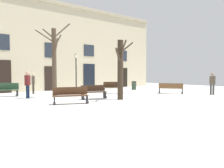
# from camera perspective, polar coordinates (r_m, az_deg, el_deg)

# --- Properties ---
(ground_plane) EXTENTS (33.40, 33.40, 0.00)m
(ground_plane) POSITION_cam_1_polar(r_m,az_deg,el_deg) (14.22, 3.95, -3.53)
(ground_plane) COLOR white
(building_facade) EXTENTS (20.87, 0.60, 8.29)m
(building_facade) POSITION_cam_1_polar(r_m,az_deg,el_deg) (21.20, -11.11, 9.91)
(building_facade) COLOR beige
(building_facade) RESTS_ON ground
(tree_foreground) EXTENTS (1.71, 1.58, 3.60)m
(tree_foreground) POSITION_cam_1_polar(r_m,az_deg,el_deg) (12.68, 2.33, 4.39)
(tree_foreground) COLOR #382B1E
(tree_foreground) RESTS_ON ground
(tree_near_facade) EXTENTS (2.25, 1.89, 5.06)m
(tree_near_facade) POSITION_cam_1_polar(r_m,az_deg,el_deg) (14.65, -15.48, 6.26)
(tree_near_facade) COLOR #4C3D2D
(tree_near_facade) RESTS_ON ground
(streetlamp) EXTENTS (0.30, 0.30, 3.43)m
(streetlamp) POSITION_cam_1_polar(r_m,az_deg,el_deg) (19.46, -9.79, 4.41)
(streetlamp) COLOR black
(streetlamp) RESTS_ON ground
(litter_bin) EXTENTS (0.48, 0.48, 0.82)m
(litter_bin) POSITION_cam_1_polar(r_m,az_deg,el_deg) (20.39, 6.01, -0.41)
(litter_bin) COLOR #2D3D2D
(litter_bin) RESTS_ON ground
(bench_facing_shops) EXTENTS (1.85, 1.04, 0.89)m
(bench_facing_shops) POSITION_cam_1_polar(r_m,az_deg,el_deg) (11.12, -11.19, -3.01)
(bench_facing_shops) COLOR #51331E
(bench_facing_shops) RESTS_ON ground
(bench_near_center_tree) EXTENTS (1.54, 1.18, 0.93)m
(bench_near_center_tree) POSITION_cam_1_polar(r_m,az_deg,el_deg) (16.46, 0.33, -0.97)
(bench_near_center_tree) COLOR #3D2819
(bench_near_center_tree) RESTS_ON ground
(bench_far_corner) EXTENTS (1.48, 1.75, 0.83)m
(bench_far_corner) POSITION_cam_1_polar(r_m,az_deg,el_deg) (16.91, 15.73, -1.10)
(bench_far_corner) COLOR brown
(bench_far_corner) RESTS_ON ground
(bench_near_lamp) EXTENTS (1.65, 0.74, 0.86)m
(bench_near_lamp) POSITION_cam_1_polar(r_m,az_deg,el_deg) (13.06, -5.03, -2.15)
(bench_near_lamp) COLOR #3D2819
(bench_near_lamp) RESTS_ON ground
(bench_by_litter_bin) EXTENTS (1.92, 1.21, 0.93)m
(bench_by_litter_bin) POSITION_cam_1_polar(r_m,az_deg,el_deg) (16.27, -27.46, -1.34)
(bench_by_litter_bin) COLOR #2D4C33
(bench_by_litter_bin) RESTS_ON ground
(person_strolling) EXTENTS (0.40, 0.44, 1.64)m
(person_strolling) POSITION_cam_1_polar(r_m,az_deg,el_deg) (17.28, 25.70, 0.35)
(person_strolling) COLOR #403D3A
(person_strolling) RESTS_ON ground
(person_crossing_plaza) EXTENTS (0.41, 0.43, 1.74)m
(person_crossing_plaza) POSITION_cam_1_polar(r_m,az_deg,el_deg) (14.37, -22.06, 0.22)
(person_crossing_plaza) COLOR black
(person_crossing_plaza) RESTS_ON ground
(person_by_shop_door) EXTENTS (0.34, 0.43, 1.63)m
(person_by_shop_door) POSITION_cam_1_polar(r_m,az_deg,el_deg) (17.45, -20.70, 0.45)
(person_by_shop_door) COLOR #2D271E
(person_by_shop_door) RESTS_ON ground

